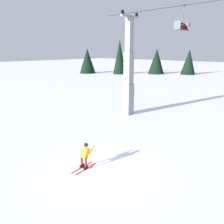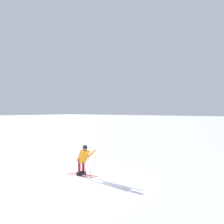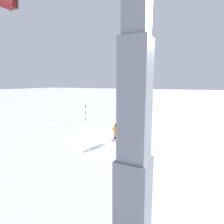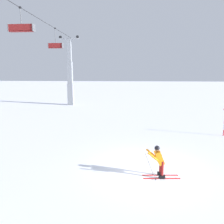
% 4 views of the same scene
% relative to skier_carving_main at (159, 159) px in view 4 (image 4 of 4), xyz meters
% --- Properties ---
extents(ground_plane, '(260.00, 260.00, 0.00)m').
position_rel_skier_carving_main_xyz_m(ground_plane, '(0.97, 0.46, -0.88)').
color(ground_plane, white).
extents(skier_carving_main, '(0.73, 1.74, 1.66)m').
position_rel_skier_carving_main_xyz_m(skier_carving_main, '(0.00, 0.00, 0.00)').
color(skier_carving_main, red).
rests_on(skier_carving_main, ground_plane).
extents(lift_tower_far, '(0.84, 3.01, 10.34)m').
position_rel_skier_carving_main_xyz_m(lift_tower_far, '(23.07, 10.59, 3.40)').
color(lift_tower_far, gray).
rests_on(lift_tower_far, ground_plane).
extents(haul_cable, '(34.38, 0.05, 0.05)m').
position_rel_skier_carving_main_xyz_m(haul_cable, '(8.88, 10.59, 9.30)').
color(haul_cable, black).
extents(chairlift_seat_second, '(0.61, 2.18, 1.99)m').
position_rel_skier_carving_main_xyz_m(chairlift_seat_second, '(8.71, 10.59, 7.68)').
color(chairlift_seat_second, black).
extents(chairlift_seat_middle, '(0.61, 1.79, 2.40)m').
position_rel_skier_carving_main_xyz_m(chairlift_seat_middle, '(17.08, 10.59, 7.33)').
color(chairlift_seat_middle, black).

